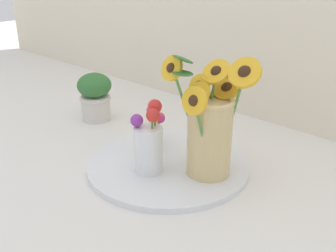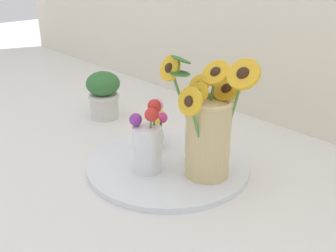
{
  "view_description": "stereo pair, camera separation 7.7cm",
  "coord_description": "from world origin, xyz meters",
  "px_view_note": "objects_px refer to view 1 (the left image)",
  "views": [
    {
      "loc": [
        0.65,
        -0.7,
        0.56
      ],
      "look_at": [
        -0.02,
        0.03,
        0.13
      ],
      "focal_mm": 42.0,
      "sensor_mm": 36.0,
      "label": 1
    },
    {
      "loc": [
        0.71,
        -0.64,
        0.56
      ],
      "look_at": [
        -0.02,
        0.03,
        0.13
      ],
      "focal_mm": 42.0,
      "sensor_mm": 36.0,
      "label": 2
    }
  ],
  "objects_px": {
    "serving_tray": "(168,164)",
    "vase_small_center": "(149,144)",
    "vase_bulb_right": "(152,128)",
    "potted_plant": "(95,95)",
    "mason_jar_sunflowers": "(209,127)"
  },
  "relations": [
    {
      "from": "serving_tray",
      "to": "potted_plant",
      "type": "height_order",
      "value": "potted_plant"
    },
    {
      "from": "mason_jar_sunflowers",
      "to": "vase_bulb_right",
      "type": "xyz_separation_m",
      "value": [
        -0.22,
        0.01,
        -0.07
      ]
    },
    {
      "from": "vase_bulb_right",
      "to": "vase_small_center",
      "type": "bearing_deg",
      "value": -48.48
    },
    {
      "from": "vase_bulb_right",
      "to": "serving_tray",
      "type": "bearing_deg",
      "value": -20.38
    },
    {
      "from": "vase_bulb_right",
      "to": "potted_plant",
      "type": "bearing_deg",
      "value": 172.18
    },
    {
      "from": "serving_tray",
      "to": "vase_small_center",
      "type": "xyz_separation_m",
      "value": [
        -0.0,
        -0.07,
        0.09
      ]
    },
    {
      "from": "mason_jar_sunflowers",
      "to": "vase_small_center",
      "type": "distance_m",
      "value": 0.17
    },
    {
      "from": "vase_small_center",
      "to": "vase_bulb_right",
      "type": "height_order",
      "value": "vase_small_center"
    },
    {
      "from": "mason_jar_sunflowers",
      "to": "vase_bulb_right",
      "type": "bearing_deg",
      "value": 177.88
    },
    {
      "from": "serving_tray",
      "to": "potted_plant",
      "type": "bearing_deg",
      "value": 169.17
    },
    {
      "from": "vase_small_center",
      "to": "vase_bulb_right",
      "type": "bearing_deg",
      "value": 131.52
    },
    {
      "from": "serving_tray",
      "to": "vase_bulb_right",
      "type": "relative_size",
      "value": 3.15
    },
    {
      "from": "serving_tray",
      "to": "mason_jar_sunflowers",
      "type": "relative_size",
      "value": 1.37
    },
    {
      "from": "vase_small_center",
      "to": "potted_plant",
      "type": "xyz_separation_m",
      "value": [
        -0.43,
        0.16,
        -0.0
      ]
    },
    {
      "from": "potted_plant",
      "to": "vase_bulb_right",
      "type": "bearing_deg",
      "value": -7.82
    }
  ]
}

